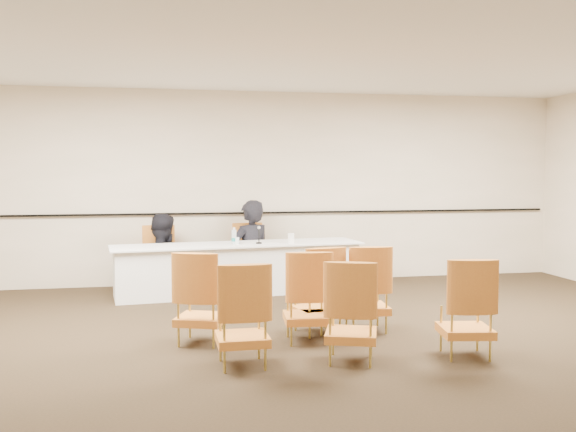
% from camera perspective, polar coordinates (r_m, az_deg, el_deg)
% --- Properties ---
extents(floor, '(10.00, 10.00, 0.00)m').
position_cam_1_polar(floor, '(6.43, 2.71, -11.82)').
color(floor, black).
rests_on(floor, ground).
extents(ceiling, '(10.00, 10.00, 0.00)m').
position_cam_1_polar(ceiling, '(6.31, 2.80, 15.39)').
color(ceiling, silver).
rests_on(ceiling, ground).
extents(wall_back, '(10.00, 0.04, 3.00)m').
position_cam_1_polar(wall_back, '(10.12, -2.70, 2.56)').
color(wall_back, beige).
rests_on(wall_back, ground).
extents(wall_rail, '(9.80, 0.04, 0.03)m').
position_cam_1_polar(wall_rail, '(10.10, -2.66, 0.29)').
color(wall_rail, black).
rests_on(wall_rail, wall_back).
extents(panel_table, '(3.65, 1.21, 0.72)m').
position_cam_1_polar(panel_table, '(9.26, -4.43, -4.67)').
color(panel_table, white).
rests_on(panel_table, ground).
extents(panelist_main, '(0.81, 0.70, 1.88)m').
position_cam_1_polar(panelist_main, '(9.85, -3.34, -4.04)').
color(panelist_main, black).
rests_on(panelist_main, ground).
extents(panelist_main_chair, '(0.55, 0.55, 0.95)m').
position_cam_1_polar(panelist_main_chair, '(9.84, -3.34, -3.47)').
color(panelist_main_chair, '#AD581F').
rests_on(panelist_main_chair, ground).
extents(panelist_second, '(0.90, 0.76, 1.67)m').
position_cam_1_polar(panelist_second, '(9.63, -11.27, -4.76)').
color(panelist_second, black).
rests_on(panelist_second, ground).
extents(panelist_second_chair, '(0.55, 0.55, 0.95)m').
position_cam_1_polar(panelist_second_chair, '(9.60, -11.28, -3.73)').
color(panelist_second_chair, '#AD581F').
rests_on(panelist_second_chair, ground).
extents(papers, '(0.32, 0.25, 0.00)m').
position_cam_1_polar(papers, '(9.33, -1.59, -2.37)').
color(papers, white).
rests_on(papers, panel_table).
extents(microphone, '(0.11, 0.19, 0.25)m').
position_cam_1_polar(microphone, '(9.19, -2.60, -1.70)').
color(microphone, black).
rests_on(microphone, panel_table).
extents(water_bottle, '(0.10, 0.10, 0.24)m').
position_cam_1_polar(water_bottle, '(9.14, -4.82, -1.77)').
color(water_bottle, '#188480').
rests_on(water_bottle, panel_table).
extents(drinking_glass, '(0.08, 0.08, 0.10)m').
position_cam_1_polar(drinking_glass, '(9.14, -4.56, -2.21)').
color(drinking_glass, white).
rests_on(drinking_glass, panel_table).
extents(coffee_cup, '(0.11, 0.11, 0.14)m').
position_cam_1_polar(coffee_cup, '(9.23, 0.28, -2.00)').
color(coffee_cup, white).
rests_on(coffee_cup, panel_table).
extents(aud_chair_front_left, '(0.64, 0.64, 0.95)m').
position_cam_1_polar(aud_chair_front_left, '(6.63, -7.74, -7.16)').
color(aud_chair_front_left, '#AD581F').
rests_on(aud_chair_front_left, ground).
extents(aud_chair_front_mid, '(0.60, 0.60, 0.95)m').
position_cam_1_polar(aud_chair_front_mid, '(6.98, 2.64, -6.55)').
color(aud_chair_front_mid, '#AD581F').
rests_on(aud_chair_front_mid, ground).
extents(aud_chair_front_right, '(0.54, 0.54, 0.95)m').
position_cam_1_polar(aud_chair_front_right, '(7.13, 6.96, -6.36)').
color(aud_chair_front_right, '#AD581F').
rests_on(aud_chair_front_right, ground).
extents(aud_chair_back_left, '(0.50, 0.50, 0.95)m').
position_cam_1_polar(aud_chair_back_left, '(5.83, -4.10, -8.67)').
color(aud_chair_back_left, '#AD581F').
rests_on(aud_chair_back_left, ground).
extents(aud_chair_back_mid, '(0.64, 0.64, 0.95)m').
position_cam_1_polar(aud_chair_back_mid, '(5.98, 5.65, -8.36)').
color(aud_chair_back_mid, '#AD581F').
rests_on(aud_chair_back_mid, ground).
extents(aud_chair_back_right, '(0.57, 0.57, 0.95)m').
position_cam_1_polar(aud_chair_back_right, '(6.34, 15.50, -7.78)').
color(aud_chair_back_right, '#AD581F').
rests_on(aud_chair_back_right, ground).
extents(aud_chair_extra, '(0.55, 0.55, 0.95)m').
position_cam_1_polar(aud_chair_extra, '(6.64, 1.69, -7.10)').
color(aud_chair_extra, '#AD581F').
rests_on(aud_chair_extra, ground).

